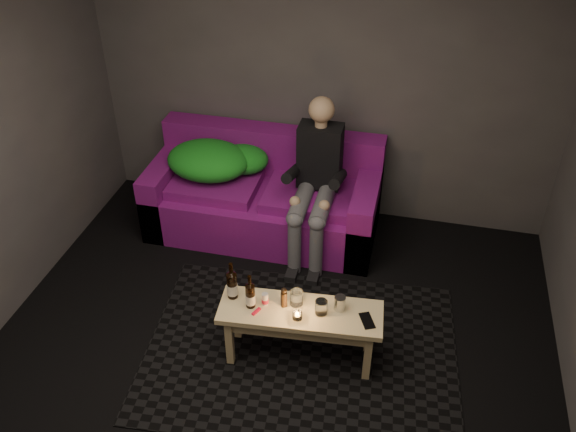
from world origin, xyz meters
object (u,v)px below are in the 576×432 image
(coffee_table, at_px, (300,319))
(beer_bottle_b, at_px, (250,295))
(beer_bottle_a, at_px, (232,285))
(sofa, at_px, (265,198))
(person, at_px, (316,178))
(steel_cup, at_px, (340,303))

(coffee_table, relative_size, beer_bottle_b, 4.25)
(coffee_table, relative_size, beer_bottle_a, 3.85)
(sofa, relative_size, person, 1.50)
(beer_bottle_a, bearing_deg, coffee_table, -2.97)
(beer_bottle_b, distance_m, steel_cup, 0.60)
(beer_bottle_a, xyz_separation_m, steel_cup, (0.73, 0.05, -0.06))
(sofa, distance_m, coffee_table, 1.57)
(sofa, height_order, steel_cup, sofa)
(sofa, height_order, coffee_table, sofa)
(beer_bottle_b, bearing_deg, sofa, 101.46)
(person, bearing_deg, steel_cup, -71.40)
(person, xyz_separation_m, coffee_table, (0.15, -1.27, -0.32))
(coffee_table, bearing_deg, beer_bottle_a, 177.03)
(beer_bottle_a, xyz_separation_m, beer_bottle_b, (0.14, -0.06, -0.01))
(sofa, height_order, person, person)
(sofa, xyz_separation_m, coffee_table, (0.63, -1.44, 0.06))
(beer_bottle_a, relative_size, beer_bottle_b, 1.10)
(sofa, xyz_separation_m, steel_cup, (0.88, -1.36, 0.19))
(sofa, relative_size, beer_bottle_b, 7.50)
(sofa, distance_m, beer_bottle_a, 1.44)
(steel_cup, bearing_deg, sofa, 122.91)
(sofa, bearing_deg, beer_bottle_b, -78.54)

